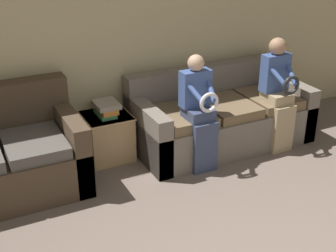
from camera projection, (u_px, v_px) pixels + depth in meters
wall_back at (115, 32)px, 4.87m from camera, size 7.40×0.06×2.55m
couch_main at (220, 117)px, 5.26m from camera, size 1.98×0.91×0.83m
couch_side at (2, 159)px, 4.33m from camera, size 1.45×0.91×0.96m
child_left_seated at (199, 109)px, 4.62m from camera, size 0.31×0.37×1.17m
child_right_seated at (278, 90)px, 5.01m from camera, size 0.31×0.38×1.22m
side_shelf at (107, 136)px, 4.95m from camera, size 0.48×0.49×0.49m
book_stack at (106, 108)px, 4.82m from camera, size 0.23×0.30×0.14m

